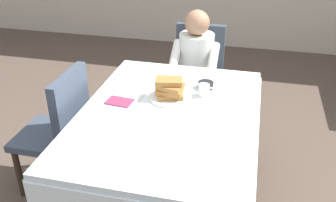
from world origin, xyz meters
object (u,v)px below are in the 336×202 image
object	(u,v)px
fork_left_of_plate	(142,97)
spoon_near_edge	(151,122)
cup_coffee	(204,90)
knife_right_of_plate	(198,103)
chair_left_side	(61,125)
dining_table_main	(168,124)
bowl_butter	(206,85)
plate_breakfast	(170,98)
breakfast_stack	(170,88)
diner_person	(196,62)
chair_diner	(198,70)

from	to	relation	value
fork_left_of_plate	spoon_near_edge	world-z (taller)	same
cup_coffee	knife_right_of_plate	distance (m)	0.12
chair_left_side	fork_left_of_plate	size ratio (longest dim) A/B	5.17
dining_table_main	knife_right_of_plate	size ratio (longest dim) A/B	7.62
bowl_butter	knife_right_of_plate	xyz separation A→B (m)	(-0.02, -0.24, -0.02)
fork_left_of_plate	dining_table_main	bearing A→B (deg)	-121.75
dining_table_main	cup_coffee	xyz separation A→B (m)	(0.18, 0.27, 0.13)
cup_coffee	spoon_near_edge	world-z (taller)	cup_coffee
plate_breakfast	knife_right_of_plate	world-z (taller)	plate_breakfast
knife_right_of_plate	chair_left_side	bearing A→B (deg)	100.71
plate_breakfast	bowl_butter	distance (m)	0.30
breakfast_stack	diner_person	bearing A→B (deg)	87.54
dining_table_main	spoon_near_edge	distance (m)	0.18
chair_left_side	cup_coffee	xyz separation A→B (m)	(0.96, 0.27, 0.25)
dining_table_main	knife_right_of_plate	xyz separation A→B (m)	(0.16, 0.16, 0.09)
bowl_butter	chair_diner	bearing A→B (deg)	102.68
diner_person	breakfast_stack	bearing A→B (deg)	87.54
plate_breakfast	fork_left_of_plate	distance (m)	0.19
chair_diner	knife_right_of_plate	distance (m)	1.04
cup_coffee	knife_right_of_plate	size ratio (longest dim) A/B	0.57
chair_left_side	dining_table_main	bearing A→B (deg)	-90.00
chair_left_side	plate_breakfast	distance (m)	0.79
chair_left_side	spoon_near_edge	size ratio (longest dim) A/B	6.20
dining_table_main	plate_breakfast	bearing A→B (deg)	99.23
dining_table_main	bowl_butter	xyz separation A→B (m)	(0.18, 0.40, 0.11)
chair_diner	breakfast_stack	xyz separation A→B (m)	(-0.04, -0.99, 0.29)
plate_breakfast	chair_left_side	bearing A→B (deg)	-166.39
chair_diner	fork_left_of_plate	world-z (taller)	chair_diner
diner_person	chair_left_side	size ratio (longest dim) A/B	1.20
dining_table_main	cup_coffee	distance (m)	0.35
chair_left_side	plate_breakfast	size ratio (longest dim) A/B	3.32
knife_right_of_plate	spoon_near_edge	world-z (taller)	same
breakfast_stack	chair_left_side	bearing A→B (deg)	-166.45
bowl_butter	spoon_near_edge	size ratio (longest dim) A/B	0.73
dining_table_main	spoon_near_edge	world-z (taller)	spoon_near_edge
diner_person	cup_coffee	xyz separation A→B (m)	(0.18, -0.74, 0.11)
breakfast_stack	knife_right_of_plate	world-z (taller)	breakfast_stack
chair_left_side	spoon_near_edge	world-z (taller)	chair_left_side
diner_person	bowl_butter	distance (m)	0.65
diner_person	breakfast_stack	distance (m)	0.85
plate_breakfast	knife_right_of_plate	size ratio (longest dim) A/B	1.40
dining_table_main	breakfast_stack	size ratio (longest dim) A/B	7.43
fork_left_of_plate	diner_person	bearing A→B (deg)	-10.31
chair_diner	diner_person	xyz separation A→B (m)	(-0.00, -0.16, 0.14)
chair_diner	breakfast_stack	world-z (taller)	chair_diner
diner_person	chair_left_side	xyz separation A→B (m)	(-0.77, -1.01, -0.14)
plate_breakfast	fork_left_of_plate	bearing A→B (deg)	-173.99
diner_person	fork_left_of_plate	world-z (taller)	diner_person
chair_left_side	plate_breakfast	bearing A→B (deg)	-76.39
spoon_near_edge	knife_right_of_plate	bearing A→B (deg)	48.01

